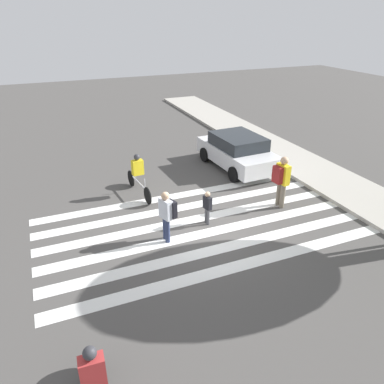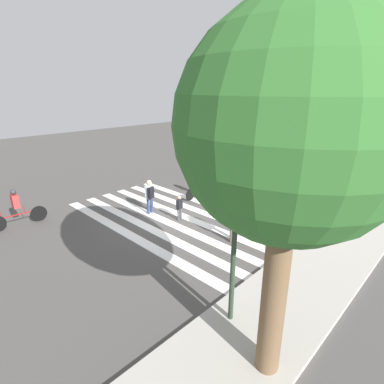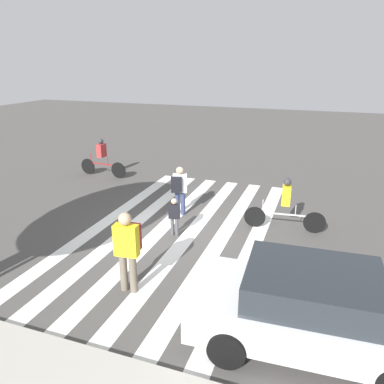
{
  "view_description": "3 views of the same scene",
  "coord_description": "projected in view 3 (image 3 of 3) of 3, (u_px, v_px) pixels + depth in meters",
  "views": [
    {
      "loc": [
        9.33,
        -4.19,
        6.17
      ],
      "look_at": [
        -0.46,
        -0.07,
        1.01
      ],
      "focal_mm": 35.0,
      "sensor_mm": 36.0,
      "label": 1
    },
    {
      "loc": [
        8.17,
        9.05,
        5.48
      ],
      "look_at": [
        -1.18,
        -0.03,
        0.94
      ],
      "focal_mm": 28.0,
      "sensor_mm": 36.0,
      "label": 2
    },
    {
      "loc": [
        -3.8,
        9.25,
        4.76
      ],
      "look_at": [
        -0.23,
        -0.74,
        0.99
      ],
      "focal_mm": 35.0,
      "sensor_mm": 36.0,
      "label": 3
    }
  ],
  "objects": [
    {
      "name": "ground_plane",
      "position": [
        176.0,
        231.0,
        11.0
      ],
      "size": [
        60.0,
        60.0,
        0.0
      ],
      "primitive_type": "plane",
      "color": "#4C4947"
    },
    {
      "name": "crosswalk_stripes",
      "position": [
        176.0,
        231.0,
        11.0
      ],
      "size": [
        5.04,
        10.0,
        0.01
      ],
      "color": "white",
      "rests_on": "ground_plane"
    },
    {
      "name": "pedestrian_child_with_backpack",
      "position": [
        179.0,
        187.0,
        11.87
      ],
      "size": [
        0.48,
        0.45,
        1.59
      ],
      "rotation": [
        0.0,
        0.0,
        3.45
      ],
      "color": "navy",
      "rests_on": "ground_plane"
    },
    {
      "name": "pedestrian_adult_tall_backpack",
      "position": [
        174.0,
        215.0,
        10.51
      ],
      "size": [
        0.34,
        0.21,
        1.13
      ],
      "rotation": [
        0.0,
        0.0,
        3.37
      ],
      "color": "#4C4C51",
      "rests_on": "ground_plane"
    },
    {
      "name": "pedestrian_adult_blue_shirt",
      "position": [
        128.0,
        246.0,
        7.85
      ],
      "size": [
        0.53,
        0.45,
        1.83
      ],
      "rotation": [
        0.0,
        0.0,
        0.09
      ],
      "color": "#6B6051",
      "rests_on": "ground_plane"
    },
    {
      "name": "cyclist_mid_street",
      "position": [
        286.0,
        202.0,
        10.8
      ],
      "size": [
        2.34,
        0.42,
        1.59
      ],
      "rotation": [
        0.0,
        0.0,
        0.09
      ],
      "color": "black",
      "rests_on": "ground_plane"
    },
    {
      "name": "cyclist_near_curb",
      "position": [
        102.0,
        156.0,
        15.91
      ],
      "size": [
        2.25,
        0.41,
        1.63
      ],
      "rotation": [
        0.0,
        0.0,
        -0.06
      ],
      "color": "black",
      "rests_on": "ground_plane"
    },
    {
      "name": "car_parked_silver_sedan",
      "position": [
        311.0,
        308.0,
        6.4
      ],
      "size": [
        4.15,
        2.2,
        1.45
      ],
      "rotation": [
        0.0,
        0.0,
        0.05
      ],
      "color": "silver",
      "rests_on": "ground_plane"
    }
  ]
}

